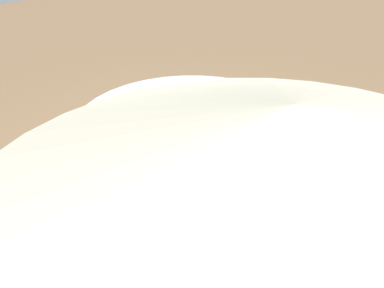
{
  "coord_description": "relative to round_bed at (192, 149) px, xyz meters",
  "views": [
    {
      "loc": [
        2.6,
        3.17,
        2.82
      ],
      "look_at": [
        0.0,
        0.0,
        0.37
      ],
      "focal_mm": 44.85,
      "sensor_mm": 36.0,
      "label": 1
    }
  ],
  "objects": [
    {
      "name": "ground_plane",
      "position": [
        0.0,
        0.0,
        -0.32
      ],
      "size": [
        16.0,
        16.0,
        0.0
      ],
      "primitive_type": "plane",
      "color": "brown"
    },
    {
      "name": "throw_pillow_1",
      "position": [
        -0.59,
        0.36,
        0.39
      ],
      "size": [
        0.46,
        0.38,
        0.16
      ],
      "primitive_type": "ellipsoid",
      "color": "beige",
      "rests_on": "round_bed"
    },
    {
      "name": "throw_pillow_0",
      "position": [
        0.18,
        0.68,
        0.41
      ],
      "size": [
        0.52,
        0.32,
        0.21
      ],
      "primitive_type": "ellipsoid",
      "color": "beige",
      "rests_on": "round_bed"
    },
    {
      "name": "patio_umbrella",
      "position": [
        1.62,
        2.44,
        1.7
      ],
      "size": [
        2.22,
        2.22,
        2.24
      ],
      "color": "#262628",
      "rests_on": "ground_plane"
    },
    {
      "name": "round_bed",
      "position": [
        0.0,
        0.0,
        0.0
      ],
      "size": [
        2.34,
        2.34,
        0.62
      ],
      "color": "#4C726B",
      "rests_on": "ground_plane"
    }
  ]
}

